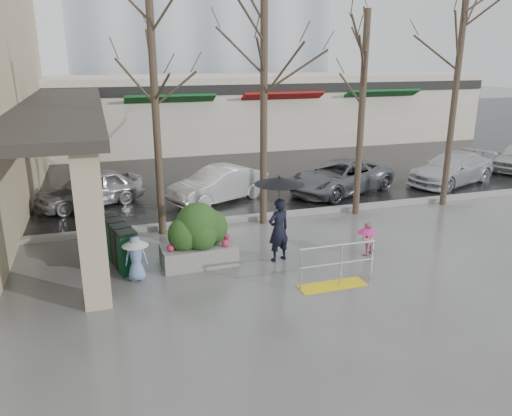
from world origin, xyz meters
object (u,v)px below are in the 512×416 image
news_boxes (119,243)px  tree_west (152,57)px  child_blue (136,254)px  child_pink (367,236)px  woman (279,210)px  car_d (452,169)px  tree_east (460,47)px  car_a (90,189)px  planter (198,235)px  handrail (335,271)px  tree_mideast (365,65)px  tree_midwest (264,52)px  car_c (340,177)px  car_b (219,185)px

news_boxes → tree_west: bearing=42.4°
tree_west → child_blue: (-1.00, -3.10, -4.43)m
child_pink → news_boxes: (-6.34, 1.42, 0.03)m
child_blue → news_boxes: (-0.34, 1.18, -0.10)m
woman → car_d: 11.10m
tree_west → child_pink: 7.55m
tree_east → car_d: size_ratio=1.66×
child_blue → tree_west: bearing=-99.7°
car_a → car_d: same height
woman → planter: size_ratio=1.19×
tree_east → child_blue: bearing=-164.3°
car_d → woman: bearing=-79.9°
planter → news_boxes: 2.07m
tree_west → child_blue: 5.49m
handrail → tree_east: (6.64, 4.80, 5.01)m
woman → child_blue: (-3.62, -0.12, -0.73)m
child_blue → car_a: car_a is taller
handrail → tree_mideast: bearing=56.8°
child_pink → planter: size_ratio=0.47×
tree_midwest → tree_east: tree_east is taller
car_c → car_d: (5.08, -0.08, 0.00)m
tree_mideast → car_b: 6.52m
woman → child_blue: size_ratio=2.07×
tree_mideast → car_c: (0.68, 2.56, -4.23)m
child_pink → car_c: car_c is taller
car_c → car_d: bearing=67.5°
child_pink → car_c: 6.29m
child_pink → car_c: size_ratio=0.20×
handrail → child_pink: handrail is taller
tree_west → car_a: (-2.04, 3.63, -4.45)m
child_pink → handrail: bearing=14.1°
car_d → car_c: bearing=-110.4°
child_blue → car_b: car_b is taller
child_blue → tree_east: bearing=-156.0°
car_b → planter: bearing=-43.1°
woman → news_boxes: size_ratio=1.13×
planter → car_a: size_ratio=0.52×
news_boxes → tree_east: bearing=-3.1°
tree_west → car_b: size_ratio=1.78×
child_blue → car_b: (3.42, 5.92, -0.03)m
tree_west → car_c: bearing=19.6°
tree_east → tree_west: bearing=180.0°
tree_mideast → planter: tree_mideast is taller
planter → car_d: size_ratio=0.44×
child_pink → tree_west: bearing=-61.3°
tree_west → planter: tree_west is taller
tree_east → planter: tree_east is taller
handrail → car_a: size_ratio=0.51×
handrail → tree_west: (-3.36, 4.80, 4.71)m
tree_mideast → woman: bearing=-142.5°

